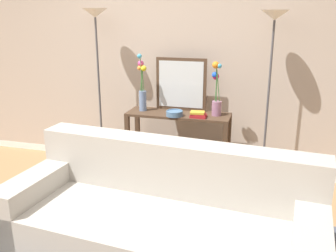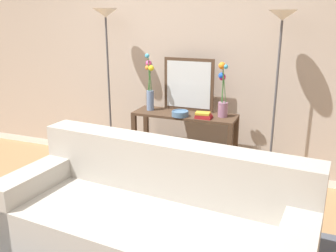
{
  "view_description": "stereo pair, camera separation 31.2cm",
  "coord_description": "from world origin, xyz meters",
  "px_view_note": "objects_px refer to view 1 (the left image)",
  "views": [
    {
      "loc": [
        1.27,
        -2.33,
        1.89
      ],
      "look_at": [
        0.38,
        0.82,
        0.88
      ],
      "focal_mm": 39.57,
      "sensor_mm": 36.0,
      "label": 1
    },
    {
      "loc": [
        1.56,
        -2.23,
        1.89
      ],
      "look_at": [
        0.38,
        0.82,
        0.88
      ],
      "focal_mm": 39.57,
      "sensor_mm": 36.0,
      "label": 2
    }
  ],
  "objects_px": {
    "couch": "(162,222)",
    "wall_mirror": "(181,84)",
    "vase_short_flowers": "(216,93)",
    "book_stack": "(198,115)",
    "console_table": "(178,134)",
    "book_row_under_console": "(151,171)",
    "fruit_bowl": "(175,113)",
    "floor_lamp_left": "(97,46)",
    "vase_tall_flowers": "(142,87)",
    "floor_lamp_right": "(272,52)"
  },
  "relations": [
    {
      "from": "couch",
      "to": "wall_mirror",
      "type": "height_order",
      "value": "wall_mirror"
    },
    {
      "from": "vase_short_flowers",
      "to": "book_stack",
      "type": "distance_m",
      "value": 0.31
    },
    {
      "from": "wall_mirror",
      "to": "console_table",
      "type": "bearing_deg",
      "value": -85.99
    },
    {
      "from": "book_row_under_console",
      "to": "book_stack",
      "type": "bearing_deg",
      "value": -10.28
    },
    {
      "from": "wall_mirror",
      "to": "fruit_bowl",
      "type": "height_order",
      "value": "wall_mirror"
    },
    {
      "from": "console_table",
      "to": "book_stack",
      "type": "bearing_deg",
      "value": -23.35
    },
    {
      "from": "floor_lamp_left",
      "to": "book_stack",
      "type": "relative_size",
      "value": 10.82
    },
    {
      "from": "vase_tall_flowers",
      "to": "vase_short_flowers",
      "type": "relative_size",
      "value": 1.1
    },
    {
      "from": "vase_tall_flowers",
      "to": "floor_lamp_right",
      "type": "bearing_deg",
      "value": 1.22
    },
    {
      "from": "wall_mirror",
      "to": "vase_short_flowers",
      "type": "height_order",
      "value": "wall_mirror"
    },
    {
      "from": "couch",
      "to": "wall_mirror",
      "type": "distance_m",
      "value": 1.81
    },
    {
      "from": "floor_lamp_left",
      "to": "vase_short_flowers",
      "type": "relative_size",
      "value": 3.25
    },
    {
      "from": "floor_lamp_left",
      "to": "book_row_under_console",
      "type": "height_order",
      "value": "floor_lamp_left"
    },
    {
      "from": "console_table",
      "to": "book_stack",
      "type": "xyz_separation_m",
      "value": [
        0.25,
        -0.11,
        0.28
      ]
    },
    {
      "from": "vase_tall_flowers",
      "to": "couch",
      "type": "bearing_deg",
      "value": -65.41
    },
    {
      "from": "vase_short_flowers",
      "to": "console_table",
      "type": "bearing_deg",
      "value": -176.19
    },
    {
      "from": "wall_mirror",
      "to": "book_row_under_console",
      "type": "bearing_deg",
      "value": -154.46
    },
    {
      "from": "vase_short_flowers",
      "to": "floor_lamp_right",
      "type": "bearing_deg",
      "value": 1.14
    },
    {
      "from": "fruit_bowl",
      "to": "vase_short_flowers",
      "type": "bearing_deg",
      "value": 18.92
    },
    {
      "from": "console_table",
      "to": "fruit_bowl",
      "type": "height_order",
      "value": "fruit_bowl"
    },
    {
      "from": "couch",
      "to": "console_table",
      "type": "relative_size",
      "value": 2.13
    },
    {
      "from": "couch",
      "to": "book_row_under_console",
      "type": "distance_m",
      "value": 1.59
    },
    {
      "from": "couch",
      "to": "vase_tall_flowers",
      "type": "relative_size",
      "value": 3.81
    },
    {
      "from": "couch",
      "to": "book_stack",
      "type": "height_order",
      "value": "couch"
    },
    {
      "from": "floor_lamp_right",
      "to": "vase_tall_flowers",
      "type": "bearing_deg",
      "value": -178.78
    },
    {
      "from": "fruit_bowl",
      "to": "vase_tall_flowers",
      "type": "bearing_deg",
      "value": 162.89
    },
    {
      "from": "wall_mirror",
      "to": "vase_short_flowers",
      "type": "relative_size",
      "value": 1.01
    },
    {
      "from": "floor_lamp_left",
      "to": "book_row_under_console",
      "type": "relative_size",
      "value": 6.99
    },
    {
      "from": "book_stack",
      "to": "couch",
      "type": "bearing_deg",
      "value": -90.31
    },
    {
      "from": "floor_lamp_right",
      "to": "wall_mirror",
      "type": "relative_size",
      "value": 3.18
    },
    {
      "from": "vase_short_flowers",
      "to": "couch",
      "type": "bearing_deg",
      "value": -96.83
    },
    {
      "from": "wall_mirror",
      "to": "book_stack",
      "type": "height_order",
      "value": "wall_mirror"
    },
    {
      "from": "console_table",
      "to": "book_row_under_console",
      "type": "bearing_deg",
      "value": 180.0
    },
    {
      "from": "vase_tall_flowers",
      "to": "fruit_bowl",
      "type": "height_order",
      "value": "vase_tall_flowers"
    },
    {
      "from": "couch",
      "to": "fruit_bowl",
      "type": "height_order",
      "value": "couch"
    },
    {
      "from": "floor_lamp_right",
      "to": "fruit_bowl",
      "type": "relative_size",
      "value": 10.29
    },
    {
      "from": "vase_tall_flowers",
      "to": "fruit_bowl",
      "type": "distance_m",
      "value": 0.5
    },
    {
      "from": "couch",
      "to": "floor_lamp_left",
      "type": "xyz_separation_m",
      "value": [
        -1.22,
        1.49,
        1.21
      ]
    },
    {
      "from": "console_table",
      "to": "fruit_bowl",
      "type": "relative_size",
      "value": 6.27
    },
    {
      "from": "wall_mirror",
      "to": "vase_tall_flowers",
      "type": "bearing_deg",
      "value": -160.49
    },
    {
      "from": "fruit_bowl",
      "to": "book_stack",
      "type": "relative_size",
      "value": 1.04
    },
    {
      "from": "vase_tall_flowers",
      "to": "console_table",
      "type": "bearing_deg",
      "value": -1.2
    },
    {
      "from": "console_table",
      "to": "vase_short_flowers",
      "type": "relative_size",
      "value": 1.96
    },
    {
      "from": "book_stack",
      "to": "book_row_under_console",
      "type": "height_order",
      "value": "book_stack"
    },
    {
      "from": "vase_tall_flowers",
      "to": "vase_short_flowers",
      "type": "height_order",
      "value": "vase_tall_flowers"
    },
    {
      "from": "vase_short_flowers",
      "to": "book_stack",
      "type": "xyz_separation_m",
      "value": [
        -0.17,
        -0.13,
        -0.22
      ]
    },
    {
      "from": "couch",
      "to": "book_row_under_console",
      "type": "xyz_separation_m",
      "value": [
        -0.58,
        1.45,
        -0.25
      ]
    },
    {
      "from": "console_table",
      "to": "floor_lamp_right",
      "type": "height_order",
      "value": "floor_lamp_right"
    },
    {
      "from": "wall_mirror",
      "to": "book_stack",
      "type": "xyz_separation_m",
      "value": [
        0.26,
        -0.26,
        -0.27
      ]
    },
    {
      "from": "couch",
      "to": "floor_lamp_left",
      "type": "height_order",
      "value": "floor_lamp_left"
    }
  ]
}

